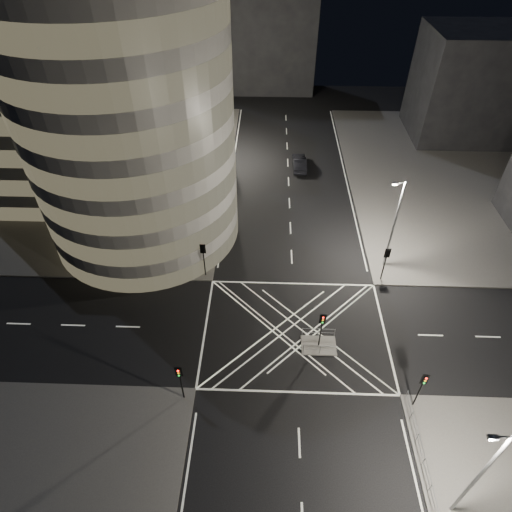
{
  "coord_description": "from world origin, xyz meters",
  "views": [
    {
      "loc": [
        -2.61,
        -24.04,
        30.35
      ],
      "look_at": [
        -3.69,
        6.62,
        3.0
      ],
      "focal_mm": 30.0,
      "sensor_mm": 36.0,
      "label": 1
    }
  ],
  "objects_px": {
    "street_lamp_left_near": "(202,201)",
    "street_lamp_left_far": "(219,124)",
    "central_island": "(319,345)",
    "traffic_signal_nr": "(422,384)",
    "sedan": "(299,163)",
    "traffic_signal_island": "(322,324)",
    "street_lamp_right_far": "(394,223)",
    "traffic_signal_fr": "(386,258)",
    "street_lamp_right_near": "(479,474)",
    "traffic_signal_fl": "(203,254)",
    "traffic_signal_nl": "(180,377)"
  },
  "relations": [
    {
      "from": "traffic_signal_fr",
      "to": "street_lamp_right_near",
      "type": "xyz_separation_m",
      "value": [
        0.64,
        -20.8,
        2.63
      ]
    },
    {
      "from": "street_lamp_left_near",
      "to": "street_lamp_left_far",
      "type": "distance_m",
      "value": 18.0
    },
    {
      "from": "traffic_signal_nr",
      "to": "street_lamp_left_near",
      "type": "height_order",
      "value": "street_lamp_left_near"
    },
    {
      "from": "traffic_signal_fr",
      "to": "street_lamp_left_near",
      "type": "xyz_separation_m",
      "value": [
        -18.24,
        5.2,
        2.63
      ]
    },
    {
      "from": "traffic_signal_island",
      "to": "sedan",
      "type": "relative_size",
      "value": 0.79
    },
    {
      "from": "sedan",
      "to": "street_lamp_left_far",
      "type": "bearing_deg",
      "value": -9.13
    },
    {
      "from": "traffic_signal_fr",
      "to": "traffic_signal_island",
      "type": "xyz_separation_m",
      "value": [
        -6.8,
        -8.3,
        0.0
      ]
    },
    {
      "from": "street_lamp_right_far",
      "to": "street_lamp_left_near",
      "type": "bearing_deg",
      "value": 170.97
    },
    {
      "from": "central_island",
      "to": "street_lamp_right_near",
      "type": "xyz_separation_m",
      "value": [
        7.44,
        -12.5,
        5.47
      ]
    },
    {
      "from": "street_lamp_left_near",
      "to": "traffic_signal_island",
      "type": "bearing_deg",
      "value": -49.73
    },
    {
      "from": "traffic_signal_island",
      "to": "street_lamp_right_near",
      "type": "height_order",
      "value": "street_lamp_right_near"
    },
    {
      "from": "traffic_signal_fr",
      "to": "street_lamp_left_far",
      "type": "bearing_deg",
      "value": 128.17
    },
    {
      "from": "street_lamp_left_far",
      "to": "street_lamp_right_near",
      "type": "relative_size",
      "value": 1.0
    },
    {
      "from": "street_lamp_right_far",
      "to": "central_island",
      "type": "bearing_deg",
      "value": -125.3
    },
    {
      "from": "central_island",
      "to": "street_lamp_right_near",
      "type": "relative_size",
      "value": 0.3
    },
    {
      "from": "street_lamp_left_near",
      "to": "sedan",
      "type": "distance_m",
      "value": 20.4
    },
    {
      "from": "traffic_signal_fr",
      "to": "street_lamp_right_near",
      "type": "distance_m",
      "value": 20.97
    },
    {
      "from": "central_island",
      "to": "sedan",
      "type": "height_order",
      "value": "sedan"
    },
    {
      "from": "street_lamp_right_far",
      "to": "street_lamp_left_far",
      "type": "bearing_deg",
      "value": 131.94
    },
    {
      "from": "traffic_signal_fl",
      "to": "traffic_signal_fr",
      "type": "distance_m",
      "value": 17.6
    },
    {
      "from": "traffic_signal_island",
      "to": "traffic_signal_fr",
      "type": "bearing_deg",
      "value": 50.67
    },
    {
      "from": "sedan",
      "to": "street_lamp_right_far",
      "type": "bearing_deg",
      "value": 110.41
    },
    {
      "from": "traffic_signal_fl",
      "to": "street_lamp_right_far",
      "type": "relative_size",
      "value": 0.4
    },
    {
      "from": "central_island",
      "to": "traffic_signal_fl",
      "type": "relative_size",
      "value": 0.75
    },
    {
      "from": "street_lamp_left_near",
      "to": "street_lamp_left_far",
      "type": "bearing_deg",
      "value": 90.0
    },
    {
      "from": "traffic_signal_nl",
      "to": "traffic_signal_island",
      "type": "bearing_deg",
      "value": 26.14
    },
    {
      "from": "traffic_signal_nr",
      "to": "traffic_signal_island",
      "type": "bearing_deg",
      "value": 142.07
    },
    {
      "from": "sedan",
      "to": "traffic_signal_nl",
      "type": "bearing_deg",
      "value": 72.1
    },
    {
      "from": "central_island",
      "to": "traffic_signal_nr",
      "type": "relative_size",
      "value": 0.75
    },
    {
      "from": "traffic_signal_fr",
      "to": "traffic_signal_nr",
      "type": "height_order",
      "value": "same"
    },
    {
      "from": "street_lamp_right_far",
      "to": "street_lamp_right_near",
      "type": "bearing_deg",
      "value": -90.0
    },
    {
      "from": "traffic_signal_fr",
      "to": "traffic_signal_island",
      "type": "relative_size",
      "value": 1.0
    },
    {
      "from": "traffic_signal_fl",
      "to": "street_lamp_left_far",
      "type": "relative_size",
      "value": 0.4
    },
    {
      "from": "traffic_signal_nl",
      "to": "traffic_signal_nr",
      "type": "xyz_separation_m",
      "value": [
        17.6,
        0.0,
        0.0
      ]
    },
    {
      "from": "central_island",
      "to": "traffic_signal_fr",
      "type": "xyz_separation_m",
      "value": [
        6.8,
        8.3,
        2.84
      ]
    },
    {
      "from": "traffic_signal_nr",
      "to": "street_lamp_left_far",
      "type": "distance_m",
      "value": 41.15
    },
    {
      "from": "traffic_signal_fl",
      "to": "street_lamp_right_far",
      "type": "distance_m",
      "value": 18.55
    },
    {
      "from": "traffic_signal_fr",
      "to": "traffic_signal_island",
      "type": "height_order",
      "value": "same"
    },
    {
      "from": "traffic_signal_fl",
      "to": "traffic_signal_nr",
      "type": "relative_size",
      "value": 1.0
    },
    {
      "from": "traffic_signal_fl",
      "to": "sedan",
      "type": "distance_m",
      "value": 24.17
    },
    {
      "from": "central_island",
      "to": "traffic_signal_island",
      "type": "height_order",
      "value": "traffic_signal_island"
    },
    {
      "from": "traffic_signal_fr",
      "to": "sedan",
      "type": "xyz_separation_m",
      "value": [
        -7.3,
        21.77,
        -2.08
      ]
    },
    {
      "from": "central_island",
      "to": "street_lamp_left_near",
      "type": "xyz_separation_m",
      "value": [
        -11.44,
        13.5,
        5.47
      ]
    },
    {
      "from": "street_lamp_right_far",
      "to": "traffic_signal_fl",
      "type": "bearing_deg",
      "value": -173.12
    },
    {
      "from": "street_lamp_right_far",
      "to": "sedan",
      "type": "height_order",
      "value": "street_lamp_right_far"
    },
    {
      "from": "traffic_signal_island",
      "to": "street_lamp_right_far",
      "type": "xyz_separation_m",
      "value": [
        7.44,
        10.5,
        2.63
      ]
    },
    {
      "from": "street_lamp_left_far",
      "to": "sedan",
      "type": "xyz_separation_m",
      "value": [
        10.94,
        -1.43,
        -4.71
      ]
    },
    {
      "from": "traffic_signal_fl",
      "to": "traffic_signal_nl",
      "type": "xyz_separation_m",
      "value": [
        0.0,
        -13.6,
        0.0
      ]
    },
    {
      "from": "street_lamp_left_far",
      "to": "sedan",
      "type": "distance_m",
      "value": 11.99
    },
    {
      "from": "traffic_signal_fl",
      "to": "street_lamp_left_far",
      "type": "height_order",
      "value": "street_lamp_left_far"
    }
  ]
}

